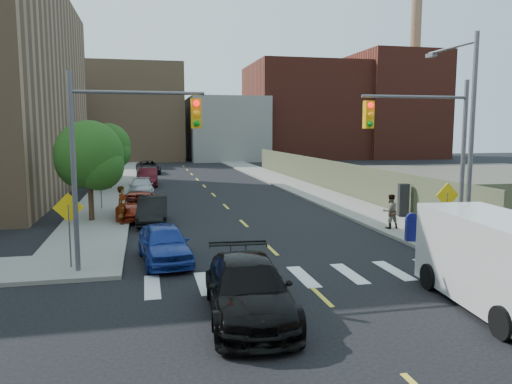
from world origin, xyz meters
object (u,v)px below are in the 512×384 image
black_sedan (249,289)px  payphone (403,200)px  parked_car_white (143,186)px  parked_car_grey (148,167)px  parked_car_black (153,210)px  pedestrian_west (123,205)px  pedestrian_east (390,211)px  cargo_van (496,259)px  parked_car_blue (164,243)px  parked_car_maroon (148,177)px  mailbox (412,227)px  parked_car_silver (140,187)px  parked_car_red (139,205)px

black_sedan → payphone: 17.10m
payphone → parked_car_white: bearing=146.9°
parked_car_grey → parked_car_white: bearing=-97.5°
parked_car_grey → parked_car_black: bearing=-95.7°
pedestrian_west → pedestrian_east: bearing=-96.6°
cargo_van → parked_car_blue: bearing=147.7°
parked_car_maroon → mailbox: (11.14, -25.85, -0.03)m
parked_car_silver → cargo_van: (10.02, -27.15, 0.78)m
payphone → parked_car_red: bearing=178.4°
parked_car_blue → pedestrian_west: 7.78m
payphone → parked_car_black: bearing=-174.7°
parked_car_maroon → pedestrian_west: (-1.47, -18.99, 0.35)m
parked_car_maroon → black_sedan: bearing=-84.6°
black_sedan → cargo_van: cargo_van is taller
mailbox → parked_car_red: bearing=158.5°
pedestrian_west → parked_car_blue: bearing=-155.4°
parked_car_maroon → mailbox: 28.15m
parked_car_silver → payphone: bearing=-42.2°
parked_car_grey → parked_car_blue: bearing=-95.2°
parked_car_white → black_sedan: black_sedan is taller
parked_car_red → black_sedan: 16.41m
cargo_van → pedestrian_east: (2.17, 10.36, -0.40)m
parked_car_silver → cargo_van: 28.95m
parked_car_maroon → pedestrian_west: size_ratio=2.41×
pedestrian_east → parked_car_grey: bearing=-73.1°
black_sedan → parked_car_black: bearing=103.3°
cargo_van → payphone: size_ratio=3.23×
pedestrian_east → mailbox: bearing=80.9°
mailbox → pedestrian_west: (-12.60, 6.87, 0.38)m
parked_car_black → payphone: payphone is taller
black_sedan → payphone: payphone is taller
parked_car_red → parked_car_maroon: parked_car_maroon is taller
parked_car_blue → pedestrian_east: bearing=11.2°
mailbox → payphone: bearing=80.9°
parked_car_red → parked_car_grey: 28.95m
mailbox → pedestrian_west: bearing=168.0°
parked_car_maroon → cargo_van: (9.35, -33.49, 0.61)m
parked_car_black → parked_car_red: (-0.72, 1.90, 0.00)m
cargo_van → black_sedan: bearing=179.3°
parked_car_grey → parked_car_silver: bearing=-98.0°
parked_car_red → cargo_van: cargo_van is taller
parked_car_blue → mailbox: 10.80m
parked_car_red → payphone: size_ratio=2.82×
payphone → parked_car_silver: bearing=148.5°
parked_car_maroon → mailbox: bearing=-65.4°
parked_car_white → pedestrian_east: size_ratio=2.23×
parked_car_blue → parked_car_silver: parked_car_blue is taller
payphone → pedestrian_east: size_ratio=1.09×
parked_car_maroon → parked_car_red: bearing=-91.0°
parked_car_blue → parked_car_grey: size_ratio=0.83×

